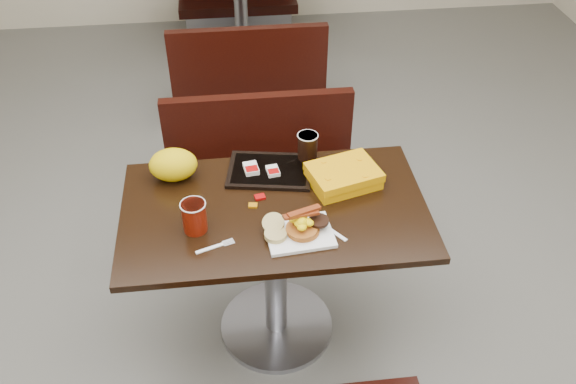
{
  "coord_description": "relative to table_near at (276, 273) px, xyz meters",
  "views": [
    {
      "loc": [
        -0.15,
        -1.8,
        2.33
      ],
      "look_at": [
        0.05,
        0.0,
        0.82
      ],
      "focal_mm": 38.06,
      "sensor_mm": 36.0,
      "label": 1
    }
  ],
  "objects": [
    {
      "name": "paper_bag",
      "position": [
        -0.39,
        0.23,
        0.44
      ],
      "size": [
        0.24,
        0.2,
        0.14
      ],
      "primitive_type": "ellipsoid",
      "rotation": [
        0.0,
        0.0,
        -0.35
      ],
      "color": "#E5B807",
      "rests_on": "table_near"
    },
    {
      "name": "floor",
      "position": [
        0.0,
        0.0,
        -0.38
      ],
      "size": [
        6.0,
        7.0,
        0.01
      ],
      "primitive_type": "cube",
      "color": "#65635E",
      "rests_on": "ground"
    },
    {
      "name": "bacon_strips",
      "position": [
        0.09,
        -0.15,
        0.46
      ],
      "size": [
        0.15,
        0.1,
        0.01
      ],
      "primitive_type": null,
      "rotation": [
        0.0,
        0.0,
        0.29
      ],
      "color": "#471305",
      "rests_on": "scrambled_eggs"
    },
    {
      "name": "bench_near_n",
      "position": [
        0.0,
        0.7,
        -0.02
      ],
      "size": [
        1.0,
        0.46,
        0.72
      ],
      "primitive_type": null,
      "color": "black",
      "rests_on": "floor"
    },
    {
      "name": "tray",
      "position": [
        0.0,
        0.23,
        0.38
      ],
      "size": [
        0.38,
        0.3,
        0.02
      ],
      "primitive_type": "cube",
      "rotation": [
        0.0,
        0.0,
        -0.17
      ],
      "color": "black",
      "rests_on": "table_near"
    },
    {
      "name": "table_near",
      "position": [
        0.0,
        0.0,
        0.0
      ],
      "size": [
        1.2,
        0.7,
        0.75
      ],
      "primitive_type": null,
      "color": "black",
      "rests_on": "floor"
    },
    {
      "name": "hashbrown_sleeve_left",
      "position": [
        -0.08,
        0.23,
        0.4
      ],
      "size": [
        0.07,
        0.09,
        0.02
      ],
      "primitive_type": "cube",
      "rotation": [
        0.0,
        0.0,
        0.14
      ],
      "color": "silver",
      "rests_on": "tray"
    },
    {
      "name": "coffee_cup_far",
      "position": [
        0.17,
        0.29,
        0.45
      ],
      "size": [
        0.09,
        0.09,
        0.11
      ],
      "primitive_type": "cylinder",
      "rotation": [
        0.0,
        0.0,
        -0.07
      ],
      "color": "black",
      "rests_on": "tray"
    },
    {
      "name": "hashbrown_sleeve_right",
      "position": [
        0.01,
        0.2,
        0.4
      ],
      "size": [
        0.06,
        0.07,
        0.02
      ],
      "primitive_type": "cube",
      "rotation": [
        0.0,
        0.0,
        0.14
      ],
      "color": "silver",
      "rests_on": "tray"
    },
    {
      "name": "muffin_top",
      "position": [
        -0.02,
        -0.13,
        0.41
      ],
      "size": [
        0.11,
        0.11,
        0.05
      ],
      "primitive_type": "cylinder",
      "rotation": [
        0.38,
        0.0,
        -0.32
      ],
      "color": "tan",
      "rests_on": "platter"
    },
    {
      "name": "condiment_ketchup",
      "position": [
        -0.05,
        0.06,
        0.38
      ],
      "size": [
        0.05,
        0.04,
        0.01
      ],
      "primitive_type": "cube",
      "rotation": [
        0.0,
        0.0,
        0.2
      ],
      "color": "#8C0504",
      "rests_on": "table_near"
    },
    {
      "name": "knife",
      "position": [
        0.19,
        -0.15,
        0.38
      ],
      "size": [
        0.11,
        0.15,
        0.0
      ],
      "primitive_type": "cube",
      "rotation": [
        0.0,
        0.0,
        -0.93
      ],
      "color": "white",
      "rests_on": "table_near"
    },
    {
      "name": "platter",
      "position": [
        0.08,
        -0.17,
        0.38
      ],
      "size": [
        0.26,
        0.21,
        0.01
      ],
      "primitive_type": "cube",
      "rotation": [
        0.0,
        0.0,
        0.09
      ],
      "color": "white",
      "rests_on": "table_near"
    },
    {
      "name": "fork",
      "position": [
        -0.26,
        -0.2,
        0.38
      ],
      "size": [
        0.15,
        0.07,
        0.0
      ],
      "primitive_type": null,
      "rotation": [
        0.0,
        0.0,
        0.34
      ],
      "color": "white",
      "rests_on": "table_near"
    },
    {
      "name": "coffee_cup_near",
      "position": [
        -0.31,
        -0.09,
        0.44
      ],
      "size": [
        0.11,
        0.11,
        0.13
      ],
      "primitive_type": "cylinder",
      "rotation": [
        0.0,
        0.0,
        0.26
      ],
      "color": "#9A1905",
      "rests_on": "table_near"
    },
    {
      "name": "condiment_syrup",
      "position": [
        -0.08,
        0.02,
        0.38
      ],
      "size": [
        0.04,
        0.03,
        0.01
      ],
      "primitive_type": "cube",
      "rotation": [
        0.0,
        0.0,
        -0.14
      ],
      "color": "#B46907",
      "rests_on": "table_near"
    },
    {
      "name": "muffin_bottom",
      "position": [
        -0.01,
        -0.18,
        0.4
      ],
      "size": [
        0.09,
        0.09,
        0.02
      ],
      "primitive_type": "cylinder",
      "rotation": [
        0.0,
        0.0,
        0.01
      ],
      "color": "tan",
      "rests_on": "platter"
    },
    {
      "name": "bench_far_s",
      "position": [
        0.0,
        1.9,
        -0.02
      ],
      "size": [
        1.0,
        0.46,
        0.72
      ],
      "primitive_type": null,
      "color": "black",
      "rests_on": "floor"
    },
    {
      "name": "sausage_patty",
      "position": [
        0.15,
        -0.15,
        0.42
      ],
      "size": [
        0.1,
        0.1,
        0.01
      ],
      "primitive_type": "cylinder",
      "rotation": [
        0.0,
        0.0,
        0.33
      ],
      "color": "black",
      "rests_on": "pancake_stack"
    },
    {
      "name": "table_far",
      "position": [
        0.0,
        2.6,
        0.0
      ],
      "size": [
        1.2,
        0.7,
        0.75
      ],
      "primitive_type": null,
      "color": "black",
      "rests_on": "floor"
    },
    {
      "name": "scrambled_eggs",
      "position": [
        0.08,
        -0.17,
        0.44
      ],
      "size": [
        0.09,
        0.08,
        0.04
      ],
      "primitive_type": "ellipsoid",
      "rotation": [
        0.0,
        0.0,
        0.13
      ],
      "color": "#FFDB05",
      "rests_on": "pancake_stack"
    },
    {
      "name": "pancake_stack",
      "position": [
        0.09,
        -0.16,
        0.4
      ],
      "size": [
        0.13,
        0.13,
        0.03
      ],
      "primitive_type": "cylinder",
      "rotation": [
        0.0,
        0.0,
        -0.1
      ],
      "color": "#A94F1C",
      "rests_on": "platter"
    },
    {
      "name": "clamshell",
      "position": [
        0.3,
        0.12,
        0.41
      ],
      "size": [
        0.32,
        0.27,
        0.07
      ],
      "primitive_type": "cube",
      "rotation": [
        0.0,
        0.0,
        0.28
      ],
      "color": "orange",
      "rests_on": "table_near"
    }
  ]
}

